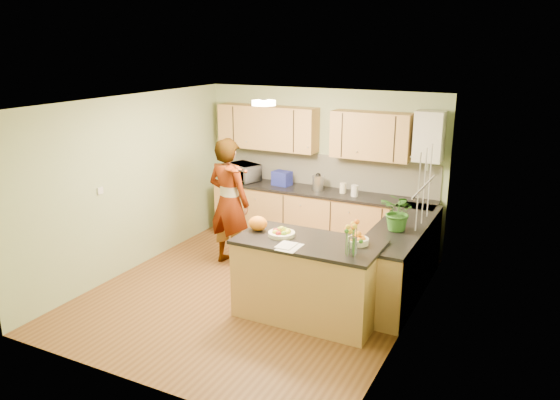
% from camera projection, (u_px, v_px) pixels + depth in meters
% --- Properties ---
extents(floor, '(4.50, 4.50, 0.00)m').
position_uv_depth(floor, '(255.00, 292.00, 7.22)').
color(floor, brown).
rests_on(floor, ground).
extents(ceiling, '(4.00, 4.50, 0.02)m').
position_uv_depth(ceiling, '(252.00, 102.00, 6.52)').
color(ceiling, white).
rests_on(ceiling, wall_back).
extents(wall_back, '(4.00, 0.02, 2.50)m').
position_uv_depth(wall_back, '(322.00, 167.00, 8.80)').
color(wall_back, '#98A878').
rests_on(wall_back, floor).
extents(wall_front, '(4.00, 0.02, 2.50)m').
position_uv_depth(wall_front, '(131.00, 265.00, 4.95)').
color(wall_front, '#98A878').
rests_on(wall_front, floor).
extents(wall_left, '(0.02, 4.50, 2.50)m').
position_uv_depth(wall_left, '(131.00, 184.00, 7.74)').
color(wall_left, '#98A878').
rests_on(wall_left, floor).
extents(wall_right, '(0.02, 4.50, 2.50)m').
position_uv_depth(wall_right, '(411.00, 225.00, 6.01)').
color(wall_right, '#98A878').
rests_on(wall_right, floor).
extents(back_counter, '(3.64, 0.62, 0.94)m').
position_uv_depth(back_counter, '(319.00, 219.00, 8.72)').
color(back_counter, '#A17C40').
rests_on(back_counter, floor).
extents(right_counter, '(0.62, 2.24, 0.94)m').
position_uv_depth(right_counter, '(400.00, 260.00, 7.08)').
color(right_counter, '#A17C40').
rests_on(right_counter, floor).
extents(splashback, '(3.60, 0.02, 0.52)m').
position_uv_depth(splashback, '(327.00, 171.00, 8.76)').
color(splashback, beige).
rests_on(splashback, back_counter).
extents(upper_cabinets, '(3.20, 0.34, 0.70)m').
position_uv_depth(upper_cabinets, '(308.00, 131.00, 8.56)').
color(upper_cabinets, '#A17C40').
rests_on(upper_cabinets, wall_back).
extents(boiler, '(0.40, 0.30, 0.86)m').
position_uv_depth(boiler, '(429.00, 137.00, 7.75)').
color(boiler, silver).
rests_on(boiler, wall_back).
extents(window_right, '(0.01, 1.30, 1.05)m').
position_uv_depth(window_right, '(425.00, 186.00, 6.44)').
color(window_right, silver).
rests_on(window_right, wall_right).
extents(light_switch, '(0.02, 0.09, 0.09)m').
position_uv_depth(light_switch, '(100.00, 191.00, 7.21)').
color(light_switch, silver).
rests_on(light_switch, wall_left).
extents(ceiling_lamp, '(0.30, 0.30, 0.07)m').
position_uv_depth(ceiling_lamp, '(264.00, 103.00, 6.79)').
color(ceiling_lamp, '#FFEABF').
rests_on(ceiling_lamp, ceiling).
extents(peninsula_island, '(1.69, 0.87, 0.97)m').
position_uv_depth(peninsula_island, '(308.00, 279.00, 6.47)').
color(peninsula_island, '#A17C40').
rests_on(peninsula_island, floor).
extents(fruit_dish, '(0.32, 0.32, 0.11)m').
position_uv_depth(fruit_dish, '(282.00, 232.00, 6.48)').
color(fruit_dish, beige).
rests_on(fruit_dish, peninsula_island).
extents(orange_bowl, '(0.24, 0.24, 0.14)m').
position_uv_depth(orange_bowl, '(358.00, 239.00, 6.21)').
color(orange_bowl, beige).
rests_on(orange_bowl, peninsula_island).
extents(flower_vase, '(0.23, 0.23, 0.43)m').
position_uv_depth(flower_vase, '(353.00, 230.00, 5.84)').
color(flower_vase, silver).
rests_on(flower_vase, peninsula_island).
extents(orange_bag, '(0.27, 0.24, 0.18)m').
position_uv_depth(orange_bag, '(258.00, 223.00, 6.66)').
color(orange_bag, orange).
rests_on(orange_bag, peninsula_island).
extents(papers, '(0.23, 0.31, 0.01)m').
position_uv_depth(papers, '(289.00, 247.00, 6.12)').
color(papers, silver).
rests_on(papers, peninsula_island).
extents(violinist, '(0.75, 0.54, 1.90)m').
position_uv_depth(violinist, '(229.00, 202.00, 7.93)').
color(violinist, tan).
rests_on(violinist, floor).
extents(violin, '(0.67, 0.58, 0.17)m').
position_uv_depth(violin, '(232.00, 168.00, 7.50)').
color(violin, '#581505').
rests_on(violin, violinist).
extents(microwave, '(0.62, 0.53, 0.29)m').
position_uv_depth(microwave, '(244.00, 172.00, 9.17)').
color(microwave, silver).
rests_on(microwave, back_counter).
extents(blue_box, '(0.32, 0.25, 0.23)m').
position_uv_depth(blue_box, '(282.00, 178.00, 8.87)').
color(blue_box, navy).
rests_on(blue_box, back_counter).
extents(kettle, '(0.17, 0.17, 0.32)m').
position_uv_depth(kettle, '(318.00, 182.00, 8.57)').
color(kettle, '#BBBBC0').
rests_on(kettle, back_counter).
extents(jar_cream, '(0.13, 0.13, 0.16)m').
position_uv_depth(jar_cream, '(343.00, 188.00, 8.42)').
color(jar_cream, beige).
rests_on(jar_cream, back_counter).
extents(jar_white, '(0.14, 0.14, 0.17)m').
position_uv_depth(jar_white, '(355.00, 191.00, 8.25)').
color(jar_white, silver).
rests_on(jar_white, back_counter).
extents(potted_plant, '(0.54, 0.50, 0.48)m').
position_uv_depth(potted_plant, '(399.00, 212.00, 6.70)').
color(potted_plant, '#2F6822').
rests_on(potted_plant, right_counter).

